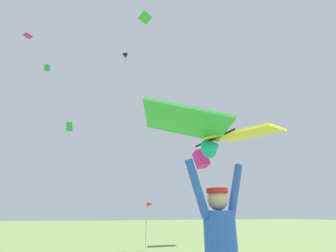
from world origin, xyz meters
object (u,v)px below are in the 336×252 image
object	(u,v)px
distant_kite_magenta_high_right	(28,35)
marker_flag	(149,207)
distant_kite_magenta_mid_right	(201,159)
held_stunt_kite	(217,133)
distant_kite_green_low_right	(145,18)
distant_kite_green_mid_left	(70,127)
distant_kite_green_low_left	(47,68)
distant_kite_black_overhead_distant	(126,56)

from	to	relation	value
distant_kite_magenta_high_right	marker_flag	xyz separation A→B (m)	(11.53, -16.08, -19.88)
distant_kite_magenta_mid_right	distant_kite_magenta_high_right	size ratio (longest dim) A/B	1.36
held_stunt_kite	marker_flag	xyz separation A→B (m)	(1.30, 8.19, -0.60)
held_stunt_kite	marker_flag	world-z (taller)	held_stunt_kite
distant_kite_magenta_mid_right	marker_flag	bearing A→B (deg)	-150.20
distant_kite_green_low_right	distant_kite_magenta_mid_right	distance (m)	13.22
distant_kite_magenta_mid_right	distant_kite_magenta_high_right	xyz separation A→B (m)	(-15.28, 13.94, 17.01)
distant_kite_green_mid_left	marker_flag	world-z (taller)	distant_kite_green_mid_left
distant_kite_magenta_mid_right	distant_kite_green_low_right	bearing A→B (deg)	144.41
distant_kite_green_mid_left	marker_flag	bearing A→B (deg)	-72.60
distant_kite_green_low_right	distant_kite_magenta_mid_right	size ratio (longest dim) A/B	0.91
distant_kite_green_low_left	distant_kite_magenta_high_right	size ratio (longest dim) A/B	1.15
distant_kite_green_low_right	marker_flag	bearing A→B (deg)	-94.42
distant_kite_magenta_high_right	distant_kite_black_overhead_distant	xyz separation A→B (m)	(11.61, -1.50, -1.19)
distant_kite_green_mid_left	distant_kite_green_low_right	bearing A→B (deg)	-65.59
distant_kite_green_low_left	distant_kite_black_overhead_distant	size ratio (longest dim) A/B	0.62
distant_kite_green_low_left	distant_kite_magenta_high_right	world-z (taller)	distant_kite_green_low_left
held_stunt_kite	distant_kite_black_overhead_distant	size ratio (longest dim) A/B	1.18
distant_kite_black_overhead_distant	distant_kite_green_mid_left	bearing A→B (deg)	153.75
distant_kite_green_mid_left	distant_kite_green_low_right	xyz separation A→B (m)	(5.77, -12.72, 6.12)
distant_kite_green_mid_left	distant_kite_green_low_right	world-z (taller)	distant_kite_green_low_right
distant_kite_green_mid_left	distant_kite_green_low_left	bearing A→B (deg)	134.57
distant_kite_green_low_right	distant_kite_magenta_high_right	bearing A→B (deg)	135.92
distant_kite_green_low_left	marker_flag	distance (m)	31.13
distant_kite_green_low_right	marker_flag	xyz separation A→B (m)	(-0.35, -4.57, -15.42)
held_stunt_kite	distant_kite_green_low_right	bearing A→B (deg)	82.60
distant_kite_green_mid_left	distant_kite_black_overhead_distant	distance (m)	11.22
distant_kite_magenta_high_right	distant_kite_black_overhead_distant	world-z (taller)	distant_kite_magenta_high_right
held_stunt_kite	distant_kite_green_low_left	bearing A→B (deg)	106.23
distant_kite_green_mid_left	distant_kite_green_low_right	distance (m)	15.25
distant_kite_magenta_high_right	marker_flag	bearing A→B (deg)	-54.35
marker_flag	distant_kite_green_low_left	bearing A→B (deg)	114.63
held_stunt_kite	distant_kite_magenta_mid_right	bearing A→B (deg)	63.97
distant_kite_green_low_right	marker_flag	size ratio (longest dim) A/B	0.60
marker_flag	distant_kite_magenta_mid_right	bearing A→B (deg)	29.80
distant_kite_black_overhead_distant	distant_kite_green_low_left	bearing A→B (deg)	143.74
distant_kite_black_overhead_distant	distant_kite_magenta_mid_right	bearing A→B (deg)	-73.57
distant_kite_black_overhead_distant	held_stunt_kite	bearing A→B (deg)	-93.47
distant_kite_green_low_right	distant_kite_magenta_mid_right	xyz separation A→B (m)	(3.39, -2.43, -12.55)
held_stunt_kite	distant_kite_green_mid_left	bearing A→B (deg)	99.17
held_stunt_kite	marker_flag	distance (m)	8.32
held_stunt_kite	distant_kite_green_mid_left	xyz separation A→B (m)	(-4.12, 25.49, 8.69)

